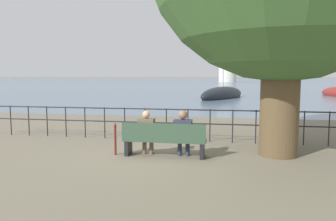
{
  "coord_description": "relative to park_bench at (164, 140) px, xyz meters",
  "views": [
    {
      "loc": [
        1.61,
        -8.23,
        2.09
      ],
      "look_at": [
        0.0,
        0.5,
        1.16
      ],
      "focal_mm": 35.0,
      "sensor_mm": 36.0,
      "label": 1
    }
  ],
  "objects": [
    {
      "name": "harbor_water",
      "position": [
        0.0,
        158.35,
        -0.44
      ],
      "size": [
        600.0,
        300.0,
        0.01
      ],
      "color": "slate",
      "rests_on": "ground_plane"
    },
    {
      "name": "sailboat_1",
      "position": [
        9.71,
        45.15,
        -0.11
      ],
      "size": [
        3.89,
        5.85,
        12.3
      ],
      "rotation": [
        0.0,
        0.0,
        0.39
      ],
      "color": "black",
      "rests_on": "ground_plane"
    },
    {
      "name": "harbor_lighthouse",
      "position": [
        1.22,
        106.75,
        8.69
      ],
      "size": [
        5.97,
        5.97,
        19.65
      ],
      "color": "silver",
      "rests_on": "ground_plane"
    },
    {
      "name": "sailboat_2",
      "position": [
        1.09,
        23.04,
        -0.08
      ],
      "size": [
        4.93,
        8.29,
        11.7
      ],
      "rotation": [
        0.0,
        0.0,
        -0.4
      ],
      "color": "black",
      "rests_on": "ground_plane"
    },
    {
      "name": "seated_person_left",
      "position": [
        -0.48,
        0.08,
        0.21
      ],
      "size": [
        0.43,
        0.35,
        1.2
      ],
      "color": "brown",
      "rests_on": "ground_plane"
    },
    {
      "name": "promenade_railing",
      "position": [
        -0.0,
        2.18,
        0.25
      ],
      "size": [
        13.44,
        0.04,
        1.05
      ],
      "color": "black",
      "rests_on": "ground_plane"
    },
    {
      "name": "closed_umbrella",
      "position": [
        -1.32,
        0.0,
        0.04
      ],
      "size": [
        0.09,
        0.09,
        0.87
      ],
      "color": "maroon",
      "rests_on": "ground_plane"
    },
    {
      "name": "park_bench",
      "position": [
        0.0,
        0.0,
        0.0
      ],
      "size": [
        2.17,
        0.45,
        0.9
      ],
      "color": "#334C38",
      "rests_on": "ground_plane"
    },
    {
      "name": "seated_person_right",
      "position": [
        0.48,
        0.08,
        0.23
      ],
      "size": [
        0.46,
        0.35,
        1.22
      ],
      "color": "#2D3347",
      "rests_on": "ground_plane"
    },
    {
      "name": "ground_plane",
      "position": [
        0.0,
        0.07,
        -0.45
      ],
      "size": [
        1000.0,
        1000.0,
        0.0
      ],
      "primitive_type": "plane",
      "color": "#7A705B"
    }
  ]
}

